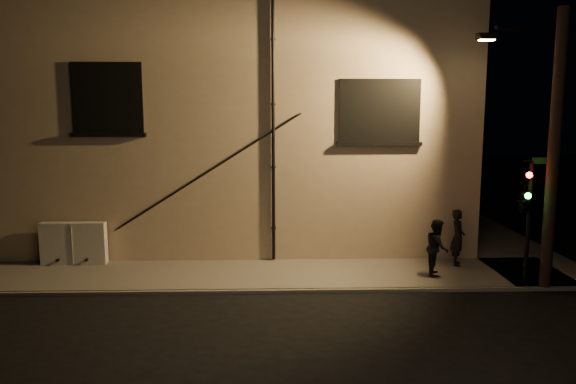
{
  "coord_description": "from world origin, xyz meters",
  "views": [
    {
      "loc": [
        -1.89,
        -15.01,
        5.09
      ],
      "look_at": [
        -1.37,
        1.8,
        2.56
      ],
      "focal_mm": 35.0,
      "sensor_mm": 36.0,
      "label": 1
    }
  ],
  "objects_px": {
    "traffic_signal": "(525,200)",
    "streetlamp_pole": "(551,146)",
    "pedestrian_a": "(458,237)",
    "pedestrian_b": "(437,247)",
    "utility_cabinet": "(74,243)"
  },
  "relations": [
    {
      "from": "pedestrian_a",
      "to": "traffic_signal",
      "type": "distance_m",
      "value": 2.74
    },
    {
      "from": "pedestrian_b",
      "to": "traffic_signal",
      "type": "distance_m",
      "value": 2.81
    },
    {
      "from": "pedestrian_b",
      "to": "pedestrian_a",
      "type": "bearing_deg",
      "value": -29.88
    },
    {
      "from": "pedestrian_b",
      "to": "streetlamp_pole",
      "type": "relative_size",
      "value": 0.22
    },
    {
      "from": "pedestrian_b",
      "to": "traffic_signal",
      "type": "relative_size",
      "value": 0.47
    },
    {
      "from": "utility_cabinet",
      "to": "streetlamp_pole",
      "type": "distance_m",
      "value": 14.59
    },
    {
      "from": "pedestrian_b",
      "to": "streetlamp_pole",
      "type": "height_order",
      "value": "streetlamp_pole"
    },
    {
      "from": "pedestrian_a",
      "to": "pedestrian_b",
      "type": "height_order",
      "value": "pedestrian_a"
    },
    {
      "from": "pedestrian_a",
      "to": "pedestrian_b",
      "type": "bearing_deg",
      "value": 150.72
    },
    {
      "from": "utility_cabinet",
      "to": "traffic_signal",
      "type": "xyz_separation_m",
      "value": [
        13.41,
        -2.46,
        1.75
      ]
    },
    {
      "from": "pedestrian_a",
      "to": "traffic_signal",
      "type": "height_order",
      "value": "traffic_signal"
    },
    {
      "from": "traffic_signal",
      "to": "streetlamp_pole",
      "type": "xyz_separation_m",
      "value": [
        0.57,
        -0.12,
        1.52
      ]
    },
    {
      "from": "pedestrian_b",
      "to": "utility_cabinet",
      "type": "bearing_deg",
      "value": 95.19
    },
    {
      "from": "pedestrian_b",
      "to": "traffic_signal",
      "type": "height_order",
      "value": "traffic_signal"
    },
    {
      "from": "pedestrian_a",
      "to": "streetlamp_pole",
      "type": "xyz_separation_m",
      "value": [
        1.74,
        -2.08,
        3.05
      ]
    }
  ]
}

